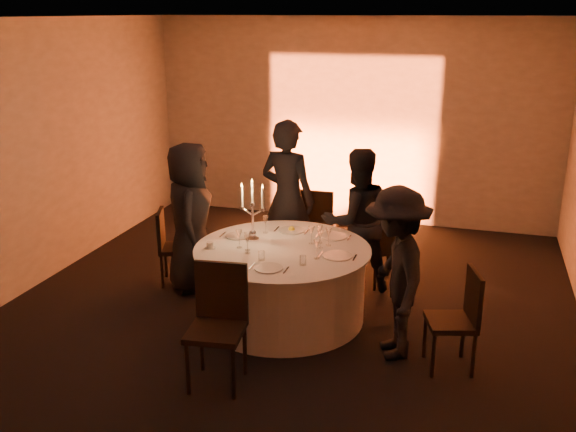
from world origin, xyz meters
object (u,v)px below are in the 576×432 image
(guest_right, at_px, (396,273))
(chair_back_right, at_px, (386,244))
(guest_back_left, at_px, (288,199))
(coffee_cup, at_px, (210,245))
(chair_left, at_px, (171,243))
(chair_front, at_px, (218,317))
(guest_back_right, at_px, (356,221))
(chair_right, at_px, (460,314))
(chair_back_left, at_px, (318,221))
(banquet_table, at_px, (282,283))
(candelabra, at_px, (253,219))
(guest_left, at_px, (190,217))

(guest_right, bearing_deg, chair_back_right, 172.35)
(guest_back_left, distance_m, coffee_cup, 1.41)
(chair_left, height_order, chair_front, chair_front)
(chair_front, bearing_deg, guest_back_left, 85.87)
(guest_back_right, bearing_deg, chair_right, 97.94)
(chair_left, relative_size, coffee_cup, 8.06)
(chair_back_left, relative_size, chair_right, 1.05)
(banquet_table, xyz_separation_m, chair_back_right, (0.89, 1.12, 0.13))
(chair_left, relative_size, chair_back_right, 0.97)
(chair_front, distance_m, guest_back_left, 2.43)
(chair_right, height_order, chair_front, chair_front)
(chair_right, relative_size, candelabra, 1.39)
(banquet_table, height_order, coffee_cup, coffee_cup)
(chair_left, bearing_deg, chair_front, -162.93)
(chair_back_right, height_order, guest_back_right, guest_back_right)
(chair_right, distance_m, coffee_cup, 2.51)
(chair_back_right, bearing_deg, chair_front, 30.48)
(guest_back_right, bearing_deg, chair_front, 38.62)
(banquet_table, height_order, guest_left, guest_left)
(chair_back_left, height_order, chair_back_right, chair_back_left)
(banquet_table, height_order, chair_back_left, chair_back_left)
(chair_front, height_order, coffee_cup, chair_front)
(chair_back_right, distance_m, chair_front, 2.63)
(candelabra, bearing_deg, chair_front, -82.23)
(chair_back_right, bearing_deg, candelabra, 2.26)
(candelabra, bearing_deg, chair_back_right, 37.88)
(guest_back_right, bearing_deg, chair_left, -21.16)
(chair_back_right, relative_size, chair_front, 0.87)
(guest_right, height_order, candelabra, guest_right)
(chair_back_left, bearing_deg, guest_left, 45.06)
(chair_back_left, xyz_separation_m, guest_back_left, (-0.26, -0.48, 0.40))
(chair_left, bearing_deg, guest_left, -121.23)
(chair_left, bearing_deg, banquet_table, -128.16)
(chair_back_left, bearing_deg, guest_back_left, 62.48)
(guest_back_left, xyz_separation_m, guest_right, (1.48, -1.53, -0.14))
(chair_left, xyz_separation_m, chair_back_left, (1.49, 1.11, 0.05))
(coffee_cup, bearing_deg, guest_back_left, 72.64)
(banquet_table, xyz_separation_m, guest_back_left, (-0.28, 1.13, 0.56))
(chair_back_right, xyz_separation_m, candelabra, (-1.26, -0.98, 0.49))
(guest_left, relative_size, candelabra, 2.56)
(guest_left, bearing_deg, chair_back_right, -91.87)
(guest_left, height_order, coffee_cup, guest_left)
(guest_right, bearing_deg, chair_left, -127.35)
(chair_front, xyz_separation_m, guest_back_right, (0.75, 2.20, 0.23))
(chair_back_left, relative_size, guest_right, 0.60)
(guest_back_right, bearing_deg, coffee_cup, 8.86)
(guest_left, xyz_separation_m, coffee_cup, (0.52, -0.65, -0.05))
(chair_back_left, distance_m, candelabra, 1.57)
(guest_back_right, distance_m, candelabra, 1.23)
(chair_front, distance_m, coffee_cup, 1.21)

